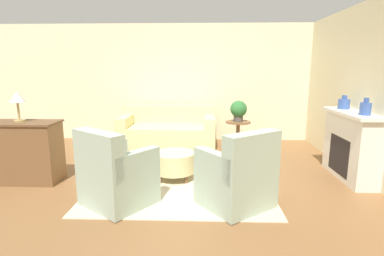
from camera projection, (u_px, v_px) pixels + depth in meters
name	position (u px, v px, depth m)	size (l,w,h in m)	color
ground_plane	(181.00, 181.00, 4.73)	(16.00, 16.00, 0.00)	brown
wall_back	(189.00, 83.00, 7.34)	(9.76, 0.12, 2.80)	beige
wall_right	(382.00, 93.00, 4.35)	(0.12, 9.77, 2.80)	beige
rug	(181.00, 181.00, 4.73)	(2.65, 2.53, 0.01)	beige
couch	(168.00, 131.00, 6.93)	(2.16, 0.98, 0.88)	beige
armchair_left	(115.00, 176.00, 3.84)	(1.08, 1.07, 1.00)	#9EB29E
armchair_right	(239.00, 178.00, 3.78)	(1.08, 1.07, 1.00)	#9EB29E
ottoman_table	(174.00, 162.00, 4.77)	(0.66, 0.66, 0.43)	beige
side_table	(238.00, 130.00, 6.64)	(0.54, 0.54, 0.60)	brown
fireplace	(351.00, 144.00, 4.77)	(0.44, 1.32, 1.09)	silver
dresser	(23.00, 151.00, 4.64)	(1.13, 0.53, 0.95)	brown
vase_mantel_near	(344.00, 104.00, 4.99)	(0.19, 0.19, 0.23)	#38569E
vase_mantel_far	(366.00, 108.00, 4.32)	(0.16, 0.16, 0.25)	#38569E
potted_plant_on_side_table	(239.00, 110.00, 6.56)	(0.36, 0.36, 0.46)	#4C4742
table_lamp	(17.00, 99.00, 4.48)	(0.22, 0.22, 0.46)	tan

